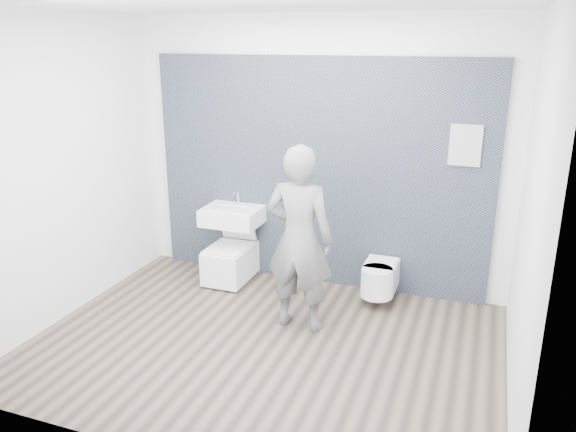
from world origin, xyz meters
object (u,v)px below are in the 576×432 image
(toilet_square, at_px, (231,261))
(toilet_rounded, at_px, (379,278))
(washbasin, at_px, (232,215))
(visitor, at_px, (299,239))

(toilet_square, height_order, toilet_rounded, toilet_square)
(toilet_square, relative_size, toilet_rounded, 1.47)
(washbasin, distance_m, toilet_rounded, 1.70)
(washbasin, relative_size, visitor, 0.36)
(toilet_rounded, relative_size, visitor, 0.32)
(washbasin, bearing_deg, visitor, -37.16)
(toilet_square, xyz_separation_m, visitor, (1.04, -0.71, 0.63))
(washbasin, xyz_separation_m, toilet_rounded, (1.64, -0.05, -0.47))
(toilet_rounded, height_order, visitor, visitor)
(toilet_square, bearing_deg, washbasin, 90.00)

